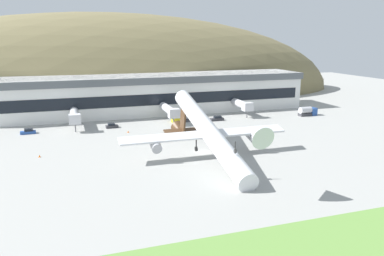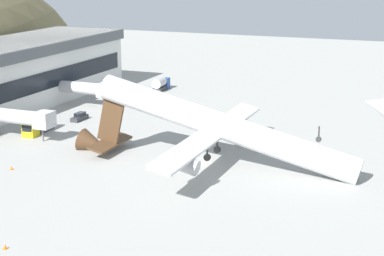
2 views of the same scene
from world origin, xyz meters
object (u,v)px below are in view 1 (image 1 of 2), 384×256
object	(u,v)px
terminal_building	(154,91)
service_car_3	(28,132)
box_truck	(183,117)
jetway_0	(74,116)
traffic_cone_0	(128,132)
service_car_2	(112,126)
fuel_truck	(308,111)
cargo_airplane	(207,132)
traffic_cone_1	(39,156)
jetway_1	(169,110)
jetway_2	(243,105)
service_car_0	(217,119)

from	to	relation	value
terminal_building	service_car_3	world-z (taller)	terminal_building
box_truck	service_car_3	bearing A→B (deg)	-178.61
jetway_0	traffic_cone_0	xyz separation A→B (m)	(14.65, -10.19, -3.71)
service_car_2	fuel_truck	distance (m)	68.66
service_car_3	terminal_building	bearing A→B (deg)	25.77
terminal_building	cargo_airplane	bearing A→B (deg)	-90.26
traffic_cone_1	service_car_3	bearing A→B (deg)	100.39
service_car_2	cargo_airplane	bearing A→B (deg)	-63.89
jetway_0	jetway_1	size ratio (longest dim) A/B	0.95
jetway_2	traffic_cone_0	xyz separation A→B (m)	(-42.41, -11.48, -3.71)
box_truck	traffic_cone_1	xyz separation A→B (m)	(-42.83, -25.65, -1.20)
jetway_2	service_car_3	distance (m)	70.36
jetway_0	box_truck	xyz separation A→B (m)	(34.21, -1.43, -2.51)
terminal_building	service_car_2	xyz separation A→B (m)	(-18.07, -20.37, -7.25)
service_car_2	fuel_truck	xyz separation A→B (m)	(68.59, -2.96, 0.95)
service_car_3	traffic_cone_1	distance (m)	24.91
service_car_0	cargo_airplane	bearing A→B (deg)	-115.42
service_car_0	service_car_3	world-z (taller)	service_car_0
traffic_cone_0	terminal_building	bearing A→B (deg)	63.02
jetway_2	service_car_3	bearing A→B (deg)	-176.85
jetway_0	fuel_truck	world-z (taller)	jetway_0
box_truck	terminal_building	bearing A→B (deg)	105.71
traffic_cone_0	traffic_cone_1	xyz separation A→B (m)	(-23.28, -16.88, 0.00)
traffic_cone_0	jetway_1	bearing A→B (deg)	32.86
jetway_1	jetway_0	bearing A→B (deg)	179.26
jetway_0	box_truck	bearing A→B (deg)	-2.39
cargo_airplane	box_truck	bearing A→B (deg)	81.49
fuel_truck	box_truck	distance (m)	45.34
jetway_1	cargo_airplane	size ratio (longest dim) A/B	0.30
traffic_cone_1	cargo_airplane	bearing A→B (deg)	-17.84
jetway_2	service_car_0	distance (m)	12.78
jetway_1	box_truck	distance (m)	5.15
jetway_2	fuel_truck	world-z (taller)	jetway_2
jetway_2	cargo_airplane	world-z (taller)	cargo_airplane
traffic_cone_1	fuel_truck	bearing A→B (deg)	13.68
jetway_0	service_car_0	bearing A→B (deg)	-4.08
jetway_1	fuel_truck	xyz separation A→B (m)	(49.52, -5.27, -2.46)
terminal_building	traffic_cone_1	size ratio (longest dim) A/B	196.73
cargo_airplane	box_truck	world-z (taller)	cargo_airplane
box_truck	traffic_cone_1	distance (m)	49.94
service_car_0	service_car_2	xyz separation A→B (m)	(-34.83, 0.55, -0.06)
jetway_2	traffic_cone_0	distance (m)	44.09
jetway_1	traffic_cone_1	bearing A→B (deg)	-145.24
terminal_building	service_car_2	distance (m)	28.18
service_car_3	traffic_cone_1	xyz separation A→B (m)	(4.49, -24.50, -0.31)
jetway_2	service_car_3	world-z (taller)	jetway_2
jetway_1	fuel_truck	size ratio (longest dim) A/B	2.25
terminal_building	fuel_truck	xyz separation A→B (m)	(50.52, -23.33, -6.30)
cargo_airplane	service_car_3	bearing A→B (deg)	138.83
service_car_0	fuel_truck	size ratio (longest dim) A/B	0.65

